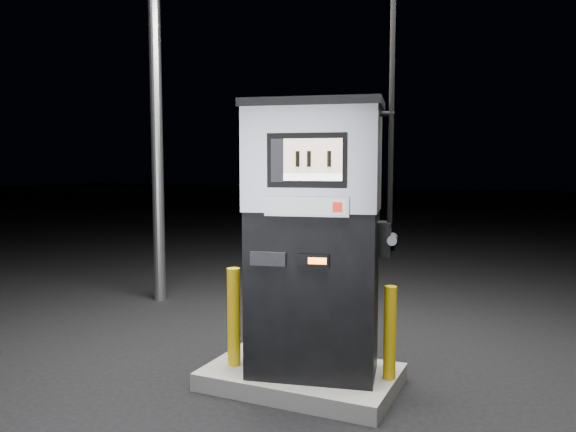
% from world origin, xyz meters
% --- Properties ---
extents(ground, '(80.00, 80.00, 0.00)m').
position_xyz_m(ground, '(0.00, 0.00, 0.00)').
color(ground, black).
rests_on(ground, ground).
extents(pump_island, '(1.60, 1.00, 0.15)m').
position_xyz_m(pump_island, '(0.00, 0.00, 0.07)').
color(pump_island, '#5E5E5A').
rests_on(pump_island, ground).
extents(fuel_dispenser, '(1.30, 0.88, 4.68)m').
position_xyz_m(fuel_dispenser, '(0.13, -0.04, 1.31)').
color(fuel_dispenser, black).
rests_on(fuel_dispenser, pump_island).
extents(bollard_left, '(0.13, 0.13, 0.85)m').
position_xyz_m(bollard_left, '(-0.57, -0.16, 0.58)').
color(bollard_left, '#DFB30C').
rests_on(bollard_left, pump_island).
extents(bollard_right, '(0.13, 0.13, 0.77)m').
position_xyz_m(bollard_right, '(0.74, 0.09, 0.53)').
color(bollard_right, '#DFB30C').
rests_on(bollard_right, pump_island).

